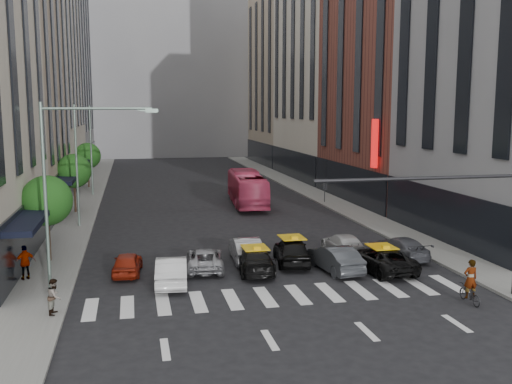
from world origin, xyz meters
TOP-DOWN VIEW (x-y plane):
  - ground at (0.00, 0.00)m, footprint 160.00×160.00m
  - sidewalk_left at (-11.50, 30.00)m, footprint 3.00×96.00m
  - sidewalk_right at (11.50, 30.00)m, footprint 3.00×96.00m
  - building_left_b at (-17.00, 28.00)m, footprint 8.00×16.00m
  - building_left_c at (-17.00, 46.00)m, footprint 8.00×20.00m
  - building_left_d at (-17.00, 65.00)m, footprint 8.00×18.00m
  - building_right_b at (17.00, 27.00)m, footprint 8.00×18.00m
  - building_right_c at (17.00, 46.00)m, footprint 8.00×20.00m
  - building_right_d at (17.00, 65.00)m, footprint 8.00×18.00m
  - building_far at (0.00, 85.00)m, footprint 30.00×10.00m
  - tree_near at (-11.80, 10.00)m, footprint 2.88×2.88m
  - tree_mid at (-11.80, 26.00)m, footprint 2.88×2.88m
  - tree_far at (-11.80, 42.00)m, footprint 2.88×2.88m
  - streetlamp_near at (-10.04, 4.00)m, footprint 5.38×0.25m
  - streetlamp_mid at (-10.04, 20.00)m, footprint 5.38×0.25m
  - streetlamp_far at (-10.04, 36.00)m, footprint 5.38×0.25m
  - traffic_signal at (7.69, -1.00)m, footprint 10.10×0.20m
  - liberty_sign at (12.60, 20.00)m, footprint 0.30×0.70m
  - car_red at (-7.40, 6.72)m, footprint 1.78×3.71m
  - car_white_front at (-5.20, 4.44)m, footprint 1.88×4.50m
  - car_silver at (-3.20, 6.75)m, footprint 2.45×4.49m
  - taxi_left at (-0.60, 5.69)m, footprint 2.30×4.79m
  - taxi_center at (1.81, 6.83)m, footprint 2.43×4.72m
  - car_grey_mid at (3.73, 4.92)m, footprint 2.03×4.50m
  - taxi_right at (6.21, 4.37)m, footprint 2.73×5.09m
  - car_grey_curb at (8.48, 6.65)m, footprint 2.24×4.59m
  - car_row2_left at (-0.66, 8.00)m, footprint 1.71×4.45m
  - car_row2_right at (5.47, 8.18)m, footprint 1.95×4.49m
  - bus at (3.31, 27.20)m, footprint 3.48×11.30m
  - motorcycle at (7.94, -1.36)m, footprint 0.62×1.69m
  - rider at (7.94, -1.36)m, footprint 0.67×0.45m
  - pedestrian_near at (-10.40, 0.85)m, footprint 0.69×0.83m
  - pedestrian_far at (-12.49, 6.39)m, footprint 1.13×0.86m

SIDE VIEW (x-z plane):
  - ground at x=0.00m, z-range 0.00..0.00m
  - sidewalk_left at x=-11.50m, z-range 0.00..0.15m
  - sidewalk_right at x=11.50m, z-range 0.00..0.15m
  - motorcycle at x=7.94m, z-range 0.00..0.88m
  - car_silver at x=-3.20m, z-range 0.00..1.19m
  - car_red at x=-7.40m, z-range 0.00..1.22m
  - car_grey_curb at x=8.48m, z-range 0.00..1.29m
  - car_row2_right at x=5.47m, z-range 0.00..1.29m
  - taxi_left at x=-0.60m, z-range 0.00..1.35m
  - taxi_right at x=6.21m, z-range 0.00..1.36m
  - car_grey_mid at x=3.73m, z-range 0.00..1.43m
  - car_white_front at x=-5.20m, z-range 0.00..1.44m
  - car_row2_left at x=-0.66m, z-range 0.00..1.45m
  - taxi_center at x=1.81m, z-range 0.00..1.54m
  - pedestrian_near at x=-10.40m, z-range 0.15..1.69m
  - pedestrian_far at x=-12.49m, z-range 0.15..1.94m
  - bus at x=3.31m, z-range 0.00..3.10m
  - rider at x=7.94m, z-range 0.88..2.70m
  - tree_near at x=-11.80m, z-range 1.18..6.13m
  - tree_mid at x=-11.80m, z-range 1.18..6.13m
  - tree_far at x=-11.80m, z-range 1.18..6.13m
  - traffic_signal at x=7.69m, z-range 1.47..7.47m
  - streetlamp_near at x=-10.04m, z-range 1.40..10.40m
  - streetlamp_mid at x=-10.04m, z-range 1.40..10.40m
  - streetlamp_far at x=-10.04m, z-range 1.40..10.40m
  - liberty_sign at x=12.60m, z-range 4.00..8.00m
  - building_left_b at x=-17.00m, z-range 0.00..24.00m
  - building_right_b at x=17.00m, z-range 0.00..26.00m
  - building_right_d at x=17.00m, z-range 0.00..28.00m
  - building_left_d at x=-17.00m, z-range 0.00..30.00m
  - building_left_c at x=-17.00m, z-range 0.00..36.00m
  - building_far at x=0.00m, z-range 0.00..36.00m
  - building_right_c at x=17.00m, z-range 0.00..40.00m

